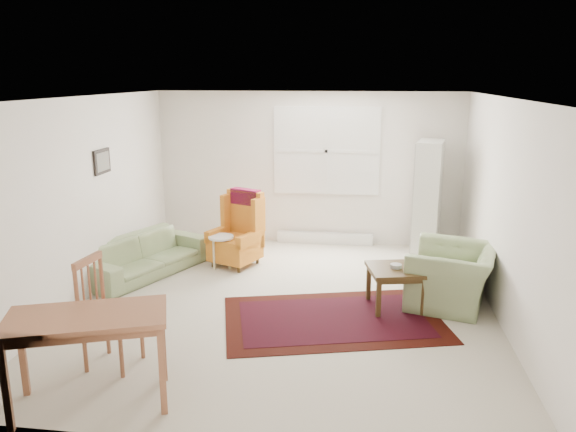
# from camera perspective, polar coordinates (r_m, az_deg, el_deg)

# --- Properties ---
(room) EXTENTS (5.04, 5.54, 2.51)m
(room) POSITION_cam_1_polar(r_m,az_deg,el_deg) (6.81, 0.06, 1.50)
(room) COLOR beige
(room) RESTS_ON ground
(rug) EXTENTS (2.80, 2.16, 0.02)m
(rug) POSITION_cam_1_polar(r_m,az_deg,el_deg) (6.61, 4.61, -10.33)
(rug) COLOR black
(rug) RESTS_ON ground
(sofa) EXTENTS (1.46, 2.04, 0.77)m
(sofa) POSITION_cam_1_polar(r_m,az_deg,el_deg) (8.15, -14.31, -3.17)
(sofa) COLOR gray
(sofa) RESTS_ON ground
(armchair) EXTENTS (1.23, 1.33, 0.87)m
(armchair) POSITION_cam_1_polar(r_m,az_deg,el_deg) (7.15, 16.33, -5.32)
(armchair) COLOR gray
(armchair) RESTS_ON ground
(wingback_chair) EXTENTS (0.86, 0.88, 1.11)m
(wingback_chair) POSITION_cam_1_polar(r_m,az_deg,el_deg) (8.25, -5.44, -1.34)
(wingback_chair) COLOR orange
(wingback_chair) RESTS_ON ground
(coffee_table) EXTENTS (0.75, 0.75, 0.51)m
(coffee_table) POSITION_cam_1_polar(r_m,az_deg,el_deg) (6.93, 10.81, -7.16)
(coffee_table) COLOR #402C13
(coffee_table) RESTS_ON ground
(stool) EXTENTS (0.45, 0.45, 0.49)m
(stool) POSITION_cam_1_polar(r_m,az_deg,el_deg) (8.25, -6.77, -3.61)
(stool) COLOR white
(stool) RESTS_ON ground
(cabinet) EXTENTS (0.51, 0.78, 1.80)m
(cabinet) POSITION_cam_1_polar(r_m,az_deg,el_deg) (8.82, 14.02, 1.62)
(cabinet) COLOR silver
(cabinet) RESTS_ON ground
(desk) EXTENTS (1.44, 1.05, 0.82)m
(desk) POSITION_cam_1_polar(r_m,az_deg,el_deg) (5.16, -19.46, -13.62)
(desk) COLOR #955C3C
(desk) RESTS_ON ground
(desk_chair) EXTENTS (0.53, 0.53, 1.08)m
(desk_chair) POSITION_cam_1_polar(r_m,az_deg,el_deg) (5.68, -17.48, -9.38)
(desk_chair) COLOR #955C3C
(desk_chair) RESTS_ON ground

